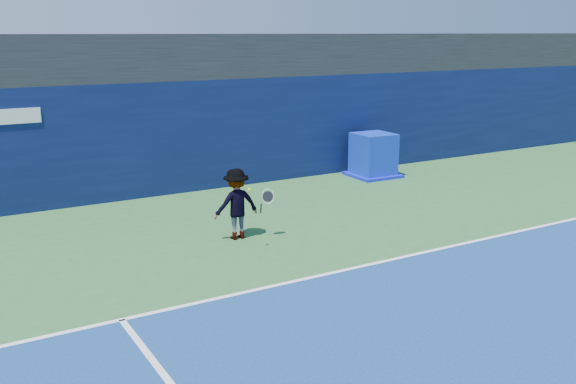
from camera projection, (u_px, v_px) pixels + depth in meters
name	position (u px, v px, depth m)	size (l,w,h in m)	color
ground	(507.00, 322.00, 9.66)	(80.00, 80.00, 0.00)	#2B612D
baseline	(382.00, 262.00, 12.17)	(24.00, 0.10, 0.01)	white
stadium_band	(201.00, 55.00, 18.41)	(36.00, 3.00, 1.20)	black
back_wall_assembly	(217.00, 132.00, 18.08)	(36.00, 1.03, 3.00)	#0B143E
equipment_cart	(373.00, 157.00, 19.31)	(1.40, 1.40, 1.30)	#0D28B9
tennis_player	(236.00, 204.00, 13.42)	(1.22, 0.67, 1.50)	white
tennis_ball	(249.00, 190.00, 12.44)	(0.07, 0.07, 0.07)	#C6EC1A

